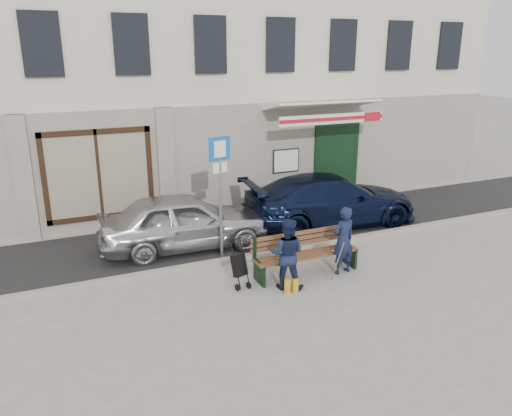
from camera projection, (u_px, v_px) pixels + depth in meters
ground at (293, 282)px, 10.50m from camera, size 80.00×80.00×0.00m
asphalt_lane at (238, 235)px, 13.20m from camera, size 60.00×3.20×0.01m
curb at (263, 254)px, 11.79m from camera, size 60.00×0.18×0.12m
building at (176, 40)px, 16.36m from camera, size 20.00×8.27×10.00m
car_silver at (184, 221)px, 12.14m from camera, size 4.16×1.86×1.39m
car_navy at (330, 200)px, 13.80m from camera, size 5.05×2.39×1.42m
parking_sign at (220, 178)px, 11.15m from camera, size 0.52×0.15×2.87m
bench at (304, 254)px, 10.77m from camera, size 2.40×1.17×0.98m
man at (343, 240)px, 10.75m from camera, size 0.59×0.42×1.51m
woman at (287, 254)px, 10.06m from camera, size 0.92×0.88×1.50m
stroller at (239, 266)px, 10.22m from camera, size 0.35×0.45×1.01m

